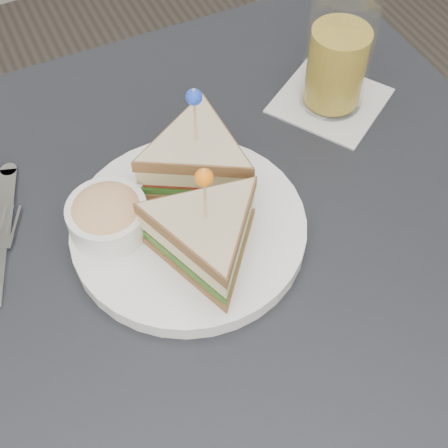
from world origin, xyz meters
TOP-DOWN VIEW (x-y plane):
  - table at (0.00, 0.00)m, footprint 0.80×0.80m
  - plate_meal at (-0.01, 0.05)m, footprint 0.33×0.33m
  - cutlery_knife at (-0.20, 0.13)m, footprint 0.08×0.19m
  - drink_set at (0.24, 0.16)m, footprint 0.18×0.18m

SIDE VIEW (x-z plane):
  - table at x=0.00m, z-range 0.30..1.05m
  - cutlery_knife at x=-0.20m, z-range 0.75..0.76m
  - plate_meal at x=-0.01m, z-range 0.72..0.87m
  - drink_set at x=0.24m, z-range 0.74..0.90m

